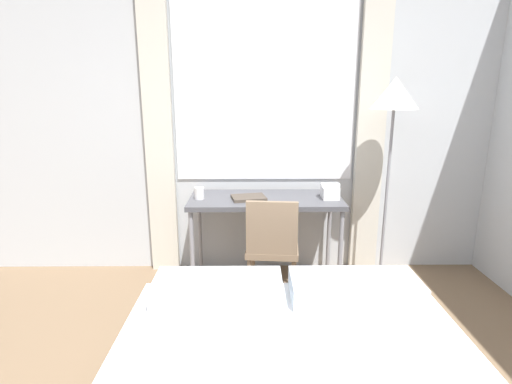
% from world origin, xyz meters
% --- Properties ---
extents(wall_back_with_window, '(5.45, 0.13, 2.70)m').
position_xyz_m(wall_back_with_window, '(0.03, 2.81, 1.35)').
color(wall_back_with_window, silver).
rests_on(wall_back_with_window, ground_plane).
extents(desk, '(1.25, 0.56, 0.76)m').
position_xyz_m(desk, '(0.23, 2.46, 0.70)').
color(desk, '#4C4C51').
rests_on(desk, ground_plane).
extents(desk_chair, '(0.43, 0.43, 0.85)m').
position_xyz_m(desk_chair, '(0.27, 2.16, 0.48)').
color(desk_chair, '#8C7259').
rests_on(desk_chair, ground_plane).
extents(standing_lamp, '(0.37, 0.37, 1.73)m').
position_xyz_m(standing_lamp, '(1.21, 2.41, 1.47)').
color(standing_lamp, '#4C4C51').
rests_on(standing_lamp, ground_plane).
extents(telephone, '(0.15, 0.17, 0.12)m').
position_xyz_m(telephone, '(0.75, 2.43, 0.82)').
color(telephone, white).
rests_on(telephone, desk).
extents(book, '(0.30, 0.25, 0.02)m').
position_xyz_m(book, '(0.09, 2.41, 0.78)').
color(book, '#4C4238').
rests_on(book, desk).
extents(mug, '(0.08, 0.08, 0.10)m').
position_xyz_m(mug, '(-0.31, 2.42, 0.81)').
color(mug, white).
rests_on(mug, desk).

